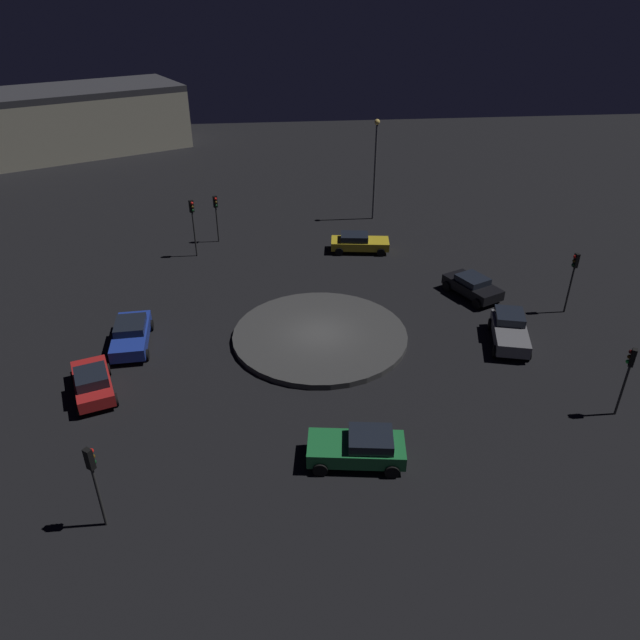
{
  "coord_description": "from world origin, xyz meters",
  "views": [
    {
      "loc": [
        3.14,
        29.34,
        18.51
      ],
      "look_at": [
        0.0,
        0.0,
        1.22
      ],
      "focal_mm": 33.19,
      "sensor_mm": 36.0,
      "label": 1
    }
  ],
  "objects_px": {
    "car_blue": "(131,334)",
    "traffic_light_northeast": "(93,472)",
    "car_grey": "(510,330)",
    "traffic_light_southeast": "(193,217)",
    "traffic_light_northwest": "(629,368)",
    "streetlamp_south": "(375,160)",
    "store_building": "(51,122)",
    "car_black": "(472,286)",
    "car_green": "(359,447)",
    "traffic_light_west": "(573,271)",
    "traffic_light_southeast_near": "(216,209)",
    "car_red": "(93,382)",
    "car_yellow": "(359,242)"
  },
  "relations": [
    {
      "from": "car_blue",
      "to": "traffic_light_southeast",
      "type": "xyz_separation_m",
      "value": [
        -2.78,
        -12.32,
        2.35
      ]
    },
    {
      "from": "traffic_light_northeast",
      "to": "car_blue",
      "type": "bearing_deg",
      "value": 42.31
    },
    {
      "from": "car_yellow",
      "to": "car_red",
      "type": "height_order",
      "value": "car_red"
    },
    {
      "from": "car_grey",
      "to": "traffic_light_southeast",
      "type": "relative_size",
      "value": 1.03
    },
    {
      "from": "store_building",
      "to": "car_black",
      "type": "bearing_deg",
      "value": 106.78
    },
    {
      "from": "store_building",
      "to": "car_blue",
      "type": "bearing_deg",
      "value": 83.86
    },
    {
      "from": "traffic_light_southeast_near",
      "to": "store_building",
      "type": "xyz_separation_m",
      "value": [
        20.22,
        -29.29,
        0.91
      ]
    },
    {
      "from": "traffic_light_southeast",
      "to": "traffic_light_west",
      "type": "height_order",
      "value": "traffic_light_southeast"
    },
    {
      "from": "traffic_light_northwest",
      "to": "streetlamp_south",
      "type": "distance_m",
      "value": 28.52
    },
    {
      "from": "car_red",
      "to": "traffic_light_northwest",
      "type": "xyz_separation_m",
      "value": [
        -25.53,
        4.31,
        1.94
      ]
    },
    {
      "from": "traffic_light_west",
      "to": "car_red",
      "type": "bearing_deg",
      "value": 6.15
    },
    {
      "from": "car_blue",
      "to": "streetlamp_south",
      "type": "distance_m",
      "value": 26.04
    },
    {
      "from": "car_black",
      "to": "car_blue",
      "type": "distance_m",
      "value": 21.74
    },
    {
      "from": "car_black",
      "to": "streetlamp_south",
      "type": "distance_m",
      "value": 16.06
    },
    {
      "from": "traffic_light_southeast",
      "to": "streetlamp_south",
      "type": "bearing_deg",
      "value": 81.18
    },
    {
      "from": "car_yellow",
      "to": "car_grey",
      "type": "bearing_deg",
      "value": -56.42
    },
    {
      "from": "traffic_light_west",
      "to": "store_building",
      "type": "xyz_separation_m",
      "value": [
        42.45,
        -43.16,
        0.73
      ]
    },
    {
      "from": "car_red",
      "to": "traffic_light_northeast",
      "type": "relative_size",
      "value": 1.11
    },
    {
      "from": "store_building",
      "to": "car_grey",
      "type": "bearing_deg",
      "value": 103.21
    },
    {
      "from": "car_green",
      "to": "traffic_light_west",
      "type": "bearing_deg",
      "value": -133.7
    },
    {
      "from": "traffic_light_west",
      "to": "car_yellow",
      "type": "bearing_deg",
      "value": -48.75
    },
    {
      "from": "car_red",
      "to": "store_building",
      "type": "xyz_separation_m",
      "value": [
        14.74,
        -48.75,
        2.85
      ]
    },
    {
      "from": "car_grey",
      "to": "traffic_light_southeast",
      "type": "height_order",
      "value": "traffic_light_southeast"
    },
    {
      "from": "traffic_light_northwest",
      "to": "streetlamp_south",
      "type": "height_order",
      "value": "streetlamp_south"
    },
    {
      "from": "car_green",
      "to": "traffic_light_west",
      "type": "height_order",
      "value": "traffic_light_west"
    },
    {
      "from": "car_blue",
      "to": "traffic_light_southeast",
      "type": "distance_m",
      "value": 12.84
    },
    {
      "from": "traffic_light_northwest",
      "to": "car_red",
      "type": "bearing_deg",
      "value": 22.4
    },
    {
      "from": "traffic_light_northwest",
      "to": "traffic_light_west",
      "type": "distance_m",
      "value": 10.13
    },
    {
      "from": "car_grey",
      "to": "store_building",
      "type": "relative_size",
      "value": 0.14
    },
    {
      "from": "car_grey",
      "to": "car_blue",
      "type": "distance_m",
      "value": 21.76
    },
    {
      "from": "traffic_light_northeast",
      "to": "traffic_light_west",
      "type": "distance_m",
      "value": 29.1
    },
    {
      "from": "car_grey",
      "to": "car_yellow",
      "type": "xyz_separation_m",
      "value": [
        6.54,
        -13.86,
        -0.07
      ]
    },
    {
      "from": "car_grey",
      "to": "store_building",
      "type": "bearing_deg",
      "value": -125.46
    },
    {
      "from": "car_red",
      "to": "store_building",
      "type": "height_order",
      "value": "store_building"
    },
    {
      "from": "traffic_light_northeast",
      "to": "traffic_light_northwest",
      "type": "bearing_deg",
      "value": -42.21
    },
    {
      "from": "car_green",
      "to": "car_blue",
      "type": "relative_size",
      "value": 0.96
    },
    {
      "from": "car_grey",
      "to": "car_blue",
      "type": "height_order",
      "value": "car_grey"
    },
    {
      "from": "traffic_light_southeast",
      "to": "traffic_light_southeast_near",
      "type": "relative_size",
      "value": 1.16
    },
    {
      "from": "car_blue",
      "to": "traffic_light_northeast",
      "type": "height_order",
      "value": "traffic_light_northeast"
    },
    {
      "from": "car_green",
      "to": "car_blue",
      "type": "height_order",
      "value": "car_green"
    },
    {
      "from": "car_blue",
      "to": "traffic_light_northeast",
      "type": "relative_size",
      "value": 1.2
    },
    {
      "from": "streetlamp_south",
      "to": "car_grey",
      "type": "bearing_deg",
      "value": 101.31
    },
    {
      "from": "car_blue",
      "to": "car_grey",
      "type": "bearing_deg",
      "value": -98.53
    },
    {
      "from": "car_grey",
      "to": "streetlamp_south",
      "type": "height_order",
      "value": "streetlamp_south"
    },
    {
      "from": "traffic_light_northwest",
      "to": "car_blue",
      "type": "bearing_deg",
      "value": 12.07
    },
    {
      "from": "car_red",
      "to": "traffic_light_southeast_near",
      "type": "distance_m",
      "value": 20.31
    },
    {
      "from": "car_grey",
      "to": "traffic_light_southeast",
      "type": "distance_m",
      "value": 23.8
    },
    {
      "from": "car_grey",
      "to": "traffic_light_southeast",
      "type": "bearing_deg",
      "value": -111.66
    },
    {
      "from": "traffic_light_southeast",
      "to": "traffic_light_southeast_near",
      "type": "xyz_separation_m",
      "value": [
        -1.54,
        -2.63,
        -0.41
      ]
    },
    {
      "from": "traffic_light_northeast",
      "to": "store_building",
      "type": "distance_m",
      "value": 59.77
    }
  ]
}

